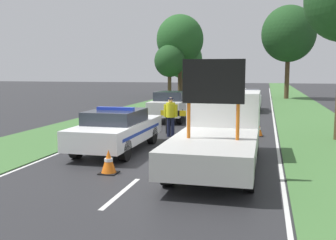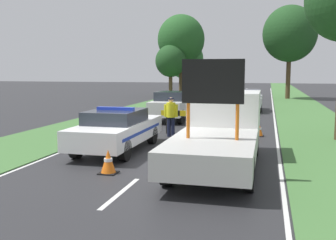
# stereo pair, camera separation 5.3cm
# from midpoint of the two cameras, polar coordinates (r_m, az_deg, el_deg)

# --- Properties ---
(ground_plane) EXTENTS (160.00, 160.00, 0.00)m
(ground_plane) POSITION_cam_midpoint_polar(r_m,az_deg,el_deg) (12.02, -1.54, -6.10)
(ground_plane) COLOR #28282B
(lane_markings) EXTENTS (7.28, 70.16, 0.01)m
(lane_markings) POSITION_cam_midpoint_polar(r_m,az_deg,el_deg) (30.17, 8.00, 1.85)
(lane_markings) COLOR silver
(lane_markings) RESTS_ON ground
(grass_verge_left) EXTENTS (3.79, 120.00, 0.03)m
(grass_verge_left) POSITION_cam_midpoint_polar(r_m,az_deg,el_deg) (32.59, -1.56, 2.32)
(grass_verge_left) COLOR #427038
(grass_verge_left) RESTS_ON ground
(grass_verge_right) EXTENTS (3.79, 120.00, 0.03)m
(grass_verge_right) POSITION_cam_midpoint_polar(r_m,az_deg,el_deg) (31.49, 18.44, 1.79)
(grass_verge_right) COLOR #427038
(grass_verge_right) RESTS_ON ground
(police_car) EXTENTS (1.87, 4.92, 1.53)m
(police_car) POSITION_cam_midpoint_polar(r_m,az_deg,el_deg) (13.72, -7.48, -1.29)
(police_car) COLOR white
(police_car) RESTS_ON ground
(work_truck) EXTENTS (2.17, 6.37, 3.04)m
(work_truck) POSITION_cam_midpoint_polar(r_m,az_deg,el_deg) (11.86, 7.58, -1.24)
(work_truck) COLOR white
(work_truck) RESTS_ON ground
(road_barrier) EXTENTS (2.57, 0.08, 1.03)m
(road_barrier) POSITION_cam_midpoint_polar(r_m,az_deg,el_deg) (17.03, 3.04, 0.70)
(road_barrier) COLOR black
(road_barrier) RESTS_ON ground
(police_officer) EXTENTS (0.59, 0.38, 1.65)m
(police_officer) POSITION_cam_midpoint_polar(r_m,az_deg,el_deg) (16.43, 0.29, 0.96)
(police_officer) COLOR #191E38
(police_officer) RESTS_ON ground
(pedestrian_civilian) EXTENTS (0.62, 0.40, 1.73)m
(pedestrian_civilian) POSITION_cam_midpoint_polar(r_m,az_deg,el_deg) (16.01, 5.80, 0.88)
(pedestrian_civilian) COLOR #191E38
(pedestrian_civilian) RESTS_ON ground
(traffic_cone_near_police) EXTENTS (0.40, 0.40, 0.56)m
(traffic_cone_near_police) POSITION_cam_midpoint_polar(r_m,az_deg,el_deg) (17.07, 12.92, -1.38)
(traffic_cone_near_police) COLOR black
(traffic_cone_near_police) RESTS_ON ground
(traffic_cone_centre_front) EXTENTS (0.47, 0.47, 0.65)m
(traffic_cone_centre_front) POSITION_cam_midpoint_polar(r_m,az_deg,el_deg) (10.76, -8.75, -6.00)
(traffic_cone_centre_front) COLOR black
(traffic_cone_centre_front) RESTS_ON ground
(queued_car_van_white) EXTENTS (1.75, 4.08, 1.63)m
(queued_car_van_white) POSITION_cam_midpoint_polar(r_m,az_deg,el_deg) (21.74, 0.44, 2.13)
(queued_car_van_white) COLOR silver
(queued_car_van_white) RESTS_ON ground
(queued_car_sedan_silver) EXTENTS (1.85, 4.29, 1.48)m
(queued_car_sedan_silver) POSITION_cam_midpoint_polar(r_m,az_deg,el_deg) (27.77, 11.36, 2.95)
(queued_car_sedan_silver) COLOR #B2B2B7
(queued_car_sedan_silver) RESTS_ON ground
(queued_car_wagon_maroon) EXTENTS (1.76, 4.37, 1.43)m
(queued_car_wagon_maroon) POSITION_cam_midpoint_polar(r_m,az_deg,el_deg) (34.45, 5.88, 3.81)
(queued_car_wagon_maroon) COLOR maroon
(queued_car_wagon_maroon) RESTS_ON ground
(queued_car_hatch_blue) EXTENTS (1.82, 4.64, 1.53)m
(queued_car_hatch_blue) POSITION_cam_midpoint_polar(r_m,az_deg,el_deg) (41.42, 6.86, 4.38)
(queued_car_hatch_blue) COLOR navy
(queued_car_hatch_blue) RESTS_ON ground
(roadside_tree_near_left) EXTENTS (4.84, 4.84, 8.52)m
(roadside_tree_near_left) POSITION_cam_midpoint_polar(r_m,az_deg,el_deg) (41.38, 1.72, 11.58)
(roadside_tree_near_left) COLOR #4C3823
(roadside_tree_near_left) RESTS_ON ground
(roadside_tree_mid_left) EXTENTS (5.18, 5.18, 9.05)m
(roadside_tree_mid_left) POSITION_cam_midpoint_polar(r_m,az_deg,el_deg) (40.67, 17.07, 11.85)
(roadside_tree_mid_left) COLOR #4C3823
(roadside_tree_mid_left) RESTS_ON ground
(roadside_tree_mid_right) EXTENTS (4.12, 4.12, 6.22)m
(roadside_tree_mid_right) POSITION_cam_midpoint_polar(r_m,az_deg,el_deg) (44.27, 2.26, 8.81)
(roadside_tree_mid_right) COLOR #4C3823
(roadside_tree_mid_right) RESTS_ON ground
(roadside_tree_far_left) EXTENTS (3.05, 3.05, 5.34)m
(roadside_tree_far_left) POSITION_cam_midpoint_polar(r_m,az_deg,el_deg) (39.63, 0.19, 8.53)
(roadside_tree_far_left) COLOR #4C3823
(roadside_tree_far_left) RESTS_ON ground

